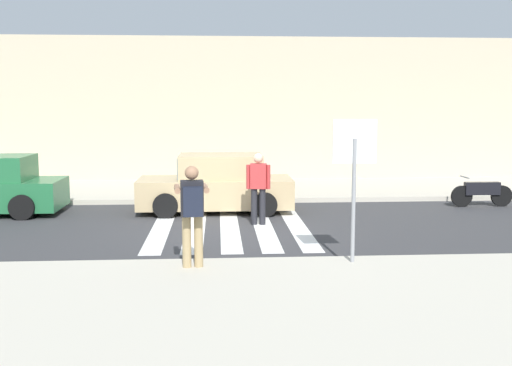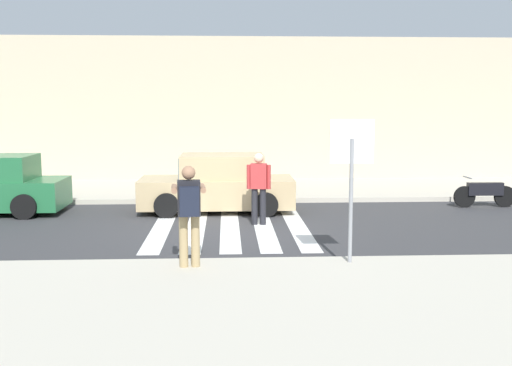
{
  "view_description": "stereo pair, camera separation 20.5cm",
  "coord_description": "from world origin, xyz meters",
  "px_view_note": "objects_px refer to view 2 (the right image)",
  "views": [
    {
      "loc": [
        -0.28,
        -13.69,
        2.88
      ],
      "look_at": [
        0.6,
        -0.2,
        1.1
      ],
      "focal_mm": 42.0,
      "sensor_mm": 36.0,
      "label": 1
    },
    {
      "loc": [
        -0.07,
        -13.71,
        2.88
      ],
      "look_at": [
        0.6,
        -0.2,
        1.1
      ],
      "focal_mm": 42.0,
      "sensor_mm": 36.0,
      "label": 2
    }
  ],
  "objects_px": {
    "stop_sign": "(352,159)",
    "motorcycle": "(485,193)",
    "parked_car_tan": "(218,185)",
    "photographer_with_backpack": "(189,207)",
    "pedestrian_crossing": "(259,185)"
  },
  "relations": [
    {
      "from": "stop_sign",
      "to": "motorcycle",
      "type": "relative_size",
      "value": 1.42
    },
    {
      "from": "stop_sign",
      "to": "motorcycle",
      "type": "distance_m",
      "value": 8.17
    },
    {
      "from": "stop_sign",
      "to": "parked_car_tan",
      "type": "relative_size",
      "value": 0.61
    },
    {
      "from": "photographer_with_backpack",
      "to": "parked_car_tan",
      "type": "distance_m",
      "value": 6.11
    },
    {
      "from": "stop_sign",
      "to": "parked_car_tan",
      "type": "height_order",
      "value": "stop_sign"
    },
    {
      "from": "photographer_with_backpack",
      "to": "stop_sign",
      "type": "bearing_deg",
      "value": 3.97
    },
    {
      "from": "photographer_with_backpack",
      "to": "parked_car_tan",
      "type": "xyz_separation_m",
      "value": [
        0.41,
        6.08,
        -0.44
      ]
    },
    {
      "from": "photographer_with_backpack",
      "to": "parked_car_tan",
      "type": "height_order",
      "value": "photographer_with_backpack"
    },
    {
      "from": "photographer_with_backpack",
      "to": "pedestrian_crossing",
      "type": "relative_size",
      "value": 1.0
    },
    {
      "from": "photographer_with_backpack",
      "to": "pedestrian_crossing",
      "type": "xyz_separation_m",
      "value": [
        1.4,
        4.24,
        -0.19
      ]
    },
    {
      "from": "stop_sign",
      "to": "parked_car_tan",
      "type": "xyz_separation_m",
      "value": [
        -2.37,
        5.88,
        -1.23
      ]
    },
    {
      "from": "motorcycle",
      "to": "pedestrian_crossing",
      "type": "bearing_deg",
      "value": -161.75
    },
    {
      "from": "parked_car_tan",
      "to": "motorcycle",
      "type": "bearing_deg",
      "value": 2.3
    },
    {
      "from": "photographer_with_backpack",
      "to": "pedestrian_crossing",
      "type": "distance_m",
      "value": 4.47
    },
    {
      "from": "stop_sign",
      "to": "motorcycle",
      "type": "bearing_deg",
      "value": 50.39
    }
  ]
}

